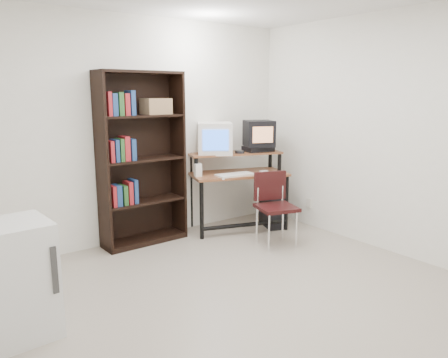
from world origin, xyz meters
TOP-DOWN VIEW (x-y plane):
  - floor at (0.00, 0.00)m, footprint 4.00×4.00m
  - back_wall at (0.00, 2.00)m, footprint 4.00×0.01m
  - right_wall at (2.00, 0.00)m, footprint 0.01×4.00m
  - computer_desk at (1.15, 1.62)m, footprint 1.33×0.94m
  - crt_monitor at (0.93, 1.82)m, footprint 0.58×0.58m
  - vcr at (1.49, 1.61)m, footprint 0.40×0.31m
  - crt_tv at (1.49, 1.60)m, footprint 0.46×0.46m
  - cd_spindle at (1.18, 1.61)m, footprint 0.13×0.13m
  - keyboard at (1.00, 1.48)m, footprint 0.49×0.26m
  - mousepad at (1.43, 1.40)m, footprint 0.23×0.20m
  - mouse at (1.42, 1.42)m, footprint 0.11×0.09m
  - desk_speaker at (0.60, 1.70)m, footprint 0.09×0.09m
  - pc_tower at (1.57, 1.42)m, footprint 0.36×0.49m
  - school_chair at (1.13, 0.90)m, footprint 0.52×0.52m
  - bookshelf at (-0.08, 1.86)m, footprint 1.00×0.36m
  - mini_fridge at (-1.72, 0.54)m, footprint 0.54×0.54m
  - wall_outlet at (1.99, 1.15)m, footprint 0.02×0.08m

SIDE VIEW (x-z plane):
  - floor at x=0.00m, z-range -0.01..0.00m
  - pc_tower at x=1.57m, z-range 0.00..0.42m
  - wall_outlet at x=1.99m, z-range 0.24..0.36m
  - mini_fridge at x=-1.72m, z-range 0.00..0.86m
  - school_chair at x=1.13m, z-range 0.10..0.93m
  - computer_desk at x=1.15m, z-range 0.20..1.18m
  - mousepad at x=1.43m, z-range 0.72..0.73m
  - keyboard at x=1.00m, z-range 0.72..0.75m
  - mouse at x=1.42m, z-range 0.73..0.76m
  - desk_speaker at x=0.60m, z-range 0.72..0.89m
  - cd_spindle at x=1.18m, z-range 0.97..1.02m
  - bookshelf at x=-0.08m, z-range 0.02..2.00m
  - vcr at x=1.49m, z-range 0.97..1.05m
  - crt_monitor at x=0.93m, z-range 0.97..1.37m
  - crt_tv at x=1.49m, z-range 1.05..1.38m
  - back_wall at x=0.00m, z-range 0.00..2.60m
  - right_wall at x=2.00m, z-range 0.00..2.60m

